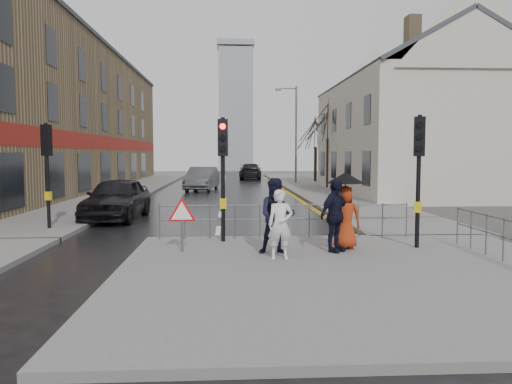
{
  "coord_description": "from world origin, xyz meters",
  "views": [
    {
      "loc": [
        0.34,
        -13.47,
        2.56
      ],
      "look_at": [
        1.24,
        2.68,
        1.31
      ],
      "focal_mm": 35.0,
      "sensor_mm": 36.0,
      "label": 1
    }
  ],
  "objects": [
    {
      "name": "car_parked",
      "position": [
        -4.0,
        6.13,
        0.82
      ],
      "size": [
        2.18,
        4.9,
        1.64
      ],
      "primitive_type": "imported",
      "rotation": [
        0.0,
        0.0,
        -0.05
      ],
      "color": "black",
      "rests_on": "ground"
    },
    {
      "name": "pedestrian_b",
      "position": [
        1.51,
        -1.58,
        1.06
      ],
      "size": [
        0.93,
        0.75,
        1.83
      ],
      "primitive_type": "imported",
      "rotation": [
        0.0,
        0.0,
        -0.06
      ],
      "color": "black",
      "rests_on": "near_pavement"
    },
    {
      "name": "pedestrian_a",
      "position": [
        1.53,
        -2.16,
        0.94
      ],
      "size": [
        0.59,
        0.4,
        1.6
      ],
      "primitive_type": "imported",
      "rotation": [
        0.0,
        0.0,
        0.02
      ],
      "color": "silver",
      "rests_on": "near_pavement"
    },
    {
      "name": "near_pavement",
      "position": [
        3.0,
        -3.5,
        0.07
      ],
      "size": [
        10.0,
        9.0,
        0.14
      ],
      "primitive_type": "cube",
      "color": "#605E5B",
      "rests_on": "ground"
    },
    {
      "name": "building_left_terrace",
      "position": [
        -12.0,
        22.0,
        5.0
      ],
      "size": [
        8.0,
        42.0,
        10.0
      ],
      "primitive_type": "cube",
      "color": "#907653",
      "rests_on": "ground"
    },
    {
      "name": "traffic_signal_near_left",
      "position": [
        0.2,
        0.2,
        2.46
      ],
      "size": [
        0.28,
        0.27,
        3.4
      ],
      "color": "black",
      "rests_on": "near_pavement"
    },
    {
      "name": "traffic_signal_near_right",
      "position": [
        5.2,
        -1.0,
        2.46
      ],
      "size": [
        0.34,
        0.33,
        3.4
      ],
      "color": "black",
      "rests_on": "near_pavement"
    },
    {
      "name": "right_pavement",
      "position": [
        6.5,
        25.0,
        0.07
      ],
      "size": [
        4.0,
        40.0,
        0.14
      ],
      "primitive_type": "cube",
      "color": "#605E5B",
      "rests_on": "ground"
    },
    {
      "name": "church_tower",
      "position": [
        1.5,
        62.0,
        9.0
      ],
      "size": [
        5.0,
        5.0,
        18.0
      ],
      "primitive_type": "cube",
      "color": "#93969B",
      "rests_on": "ground"
    },
    {
      "name": "tree_far",
      "position": [
        8.0,
        30.0,
        4.42
      ],
      "size": [
        2.4,
        2.4,
        5.64
      ],
      "color": "#2F231A",
      "rests_on": "right_pavement"
    },
    {
      "name": "pedestrian_with_umbrella",
      "position": [
        3.3,
        -1.06,
        1.23
      ],
      "size": [
        0.96,
        0.96,
        1.95
      ],
      "color": "#9D2F12",
      "rests_on": "near_pavement"
    },
    {
      "name": "street_lamp",
      "position": [
        5.82,
        28.0,
        4.71
      ],
      "size": [
        1.83,
        0.25,
        8.0
      ],
      "color": "#595B5E",
      "rests_on": "right_pavement"
    },
    {
      "name": "warning_sign",
      "position": [
        -0.8,
        -1.21,
        1.04
      ],
      "size": [
        0.8,
        0.07,
        1.35
      ],
      "color": "#595B5E",
      "rests_on": "near_pavement"
    },
    {
      "name": "guard_railing_front",
      "position": [
        1.95,
        0.6,
        0.86
      ],
      "size": [
        7.14,
        0.04,
        1.0
      ],
      "color": "#595B5E",
      "rests_on": "near_pavement"
    },
    {
      "name": "traffic_signal_far_left",
      "position": [
        -5.5,
        3.0,
        2.46
      ],
      "size": [
        0.34,
        0.33,
        3.4
      ],
      "color": "black",
      "rests_on": "left_pavement"
    },
    {
      "name": "pedestrian_d",
      "position": [
        2.96,
        -1.44,
        1.04
      ],
      "size": [
        1.08,
        1.04,
        1.8
      ],
      "primitive_type": "imported",
      "rotation": [
        0.0,
        0.0,
        0.73
      ],
      "color": "black",
      "rests_on": "near_pavement"
    },
    {
      "name": "left_pavement",
      "position": [
        -6.5,
        23.0,
        0.07
      ],
      "size": [
        4.0,
        44.0,
        0.14
      ],
      "primitive_type": "cube",
      "color": "#605E5B",
      "rests_on": "ground"
    },
    {
      "name": "tree_near",
      "position": [
        7.5,
        22.0,
        5.14
      ],
      "size": [
        2.4,
        2.4,
        6.58
      ],
      "color": "#2F231A",
      "rests_on": "right_pavement"
    },
    {
      "name": "car_mid",
      "position": [
        -1.48,
        21.39,
        0.82
      ],
      "size": [
        2.37,
        5.16,
        1.64
      ],
      "primitive_type": "imported",
      "rotation": [
        0.0,
        0.0,
        -0.13
      ],
      "color": "#45464A",
      "rests_on": "ground"
    },
    {
      "name": "guard_railing_side",
      "position": [
        6.5,
        -2.75,
        0.84
      ],
      "size": [
        0.04,
        4.54,
        1.0
      ],
      "color": "#595B5E",
      "rests_on": "near_pavement"
    },
    {
      "name": "ground",
      "position": [
        0.0,
        0.0,
        0.0
      ],
      "size": [
        120.0,
        120.0,
        0.0
      ],
      "primitive_type": "plane",
      "color": "black",
      "rests_on": "ground"
    },
    {
      "name": "building_right_cream",
      "position": [
        12.0,
        18.0,
        4.78
      ],
      "size": [
        9.0,
        16.4,
        10.1
      ],
      "color": "beige",
      "rests_on": "ground"
    },
    {
      "name": "car_far",
      "position": [
        2.58,
        36.76,
        0.78
      ],
      "size": [
        2.49,
        5.52,
        1.57
      ],
      "primitive_type": "imported",
      "rotation": [
        0.0,
        0.0,
        3.09
      ],
      "color": "black",
      "rests_on": "ground"
    },
    {
      "name": "pavement_bridge_right",
      "position": [
        6.5,
        3.0,
        0.07
      ],
      "size": [
        4.0,
        4.2,
        0.14
      ],
      "primitive_type": "cube",
      "color": "#605E5B",
      "rests_on": "ground"
    }
  ]
}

